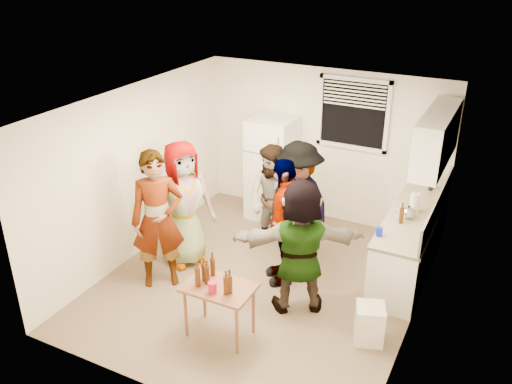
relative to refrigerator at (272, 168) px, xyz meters
The scene contains 23 objects.
room 2.20m from the refrigerator, 68.25° to the right, with size 4.00×4.50×2.50m, color white, non-canonical shape.
window 1.60m from the refrigerator, 15.38° to the left, with size 1.12×0.10×1.06m, color white, non-canonical shape.
refrigerator is the anchor object (origin of this frame).
counter_lower 2.59m from the refrigerator, 16.59° to the right, with size 0.60×2.20×0.86m, color white.
countertop 2.56m from the refrigerator, 16.59° to the right, with size 0.64×2.22×0.04m, color #C2B199.
backsplash 2.84m from the refrigerator, 14.94° to the right, with size 0.03×2.20×0.36m, color #B1ABA1.
upper_cabinets 2.85m from the refrigerator, 11.61° to the right, with size 0.34×1.60×0.70m, color white.
kettle 2.55m from the refrigerator, 19.81° to the right, with size 0.23×0.19×0.19m, color silver, non-canonical shape.
paper_towel 2.52m from the refrigerator, 15.18° to the right, with size 0.13×0.13×0.28m, color white.
wine_bottle 2.51m from the refrigerator, ahead, with size 0.07×0.07×0.27m, color black.
beer_bottle_counter 2.57m from the refrigerator, 24.03° to the right, with size 0.06×0.06×0.22m, color #47230C.
blue_cup 2.66m from the refrigerator, 34.52° to the right, with size 0.08×0.08×0.11m, color #0A25D0.
picture_frame 2.69m from the refrigerator, ahead, with size 0.02×0.18×0.15m, color gold.
trash_bin 3.43m from the refrigerator, 45.08° to the right, with size 0.32×0.32×0.47m, color silver.
serving_table 3.28m from the refrigerator, 75.56° to the right, with size 0.80×0.53×0.67m, color brown, non-canonical shape.
beer_bottle_table 3.23m from the refrigerator, 79.72° to the right, with size 0.07×0.07×0.25m, color #47230C.
red_cup 3.30m from the refrigerator, 76.20° to the right, with size 0.10×0.10×0.13m, color red.
guest_grey 2.12m from the refrigerator, 104.19° to the right, with size 0.89×1.83×0.58m, color #9C9C9C.
guest_stripe 2.67m from the refrigerator, 100.60° to the right, with size 0.69×1.89×0.45m, color #141933.
guest_back_left 1.45m from the refrigerator, 63.57° to the right, with size 0.81×1.66×0.63m, color brown.
guest_back_right 1.66m from the refrigerator, 49.46° to the right, with size 1.16×1.80×0.67m, color #47474C.
guest_black 2.11m from the refrigerator, 60.12° to the right, with size 1.04×1.77×0.43m, color black.
guest_orange 2.72m from the refrigerator, 57.09° to the right, with size 1.63×1.76×0.52m, color #DF9C5A.
Camera 1 is at (2.74, -5.57, 4.22)m, focal length 38.00 mm.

